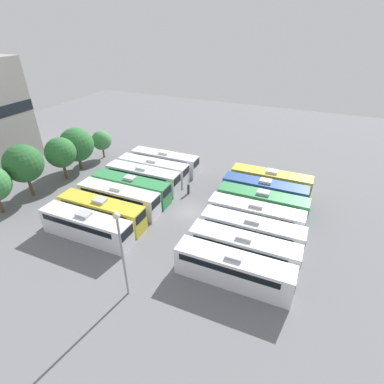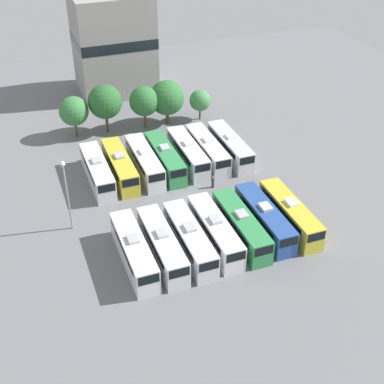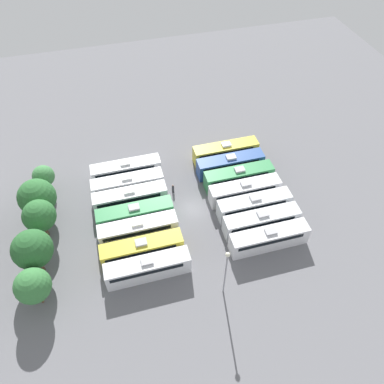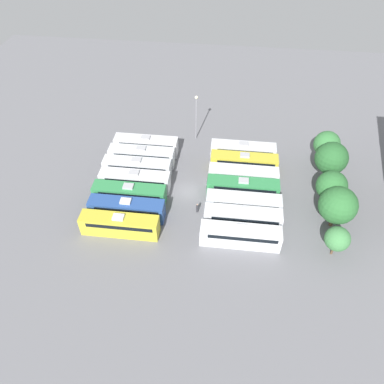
% 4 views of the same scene
% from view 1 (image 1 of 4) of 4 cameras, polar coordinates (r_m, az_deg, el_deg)
% --- Properties ---
extents(ground_plane, '(117.55, 117.55, 0.00)m').
position_cam_1_polar(ground_plane, '(40.49, -0.63, -3.72)').
color(ground_plane, slate).
extents(bus_0, '(2.57, 11.56, 3.52)m').
position_cam_1_polar(bus_0, '(30.10, 7.79, -14.20)').
color(bus_0, silver).
rests_on(bus_0, ground_plane).
extents(bus_1, '(2.57, 11.56, 3.52)m').
position_cam_1_polar(bus_1, '(32.39, 9.68, -10.54)').
color(bus_1, silver).
rests_on(bus_1, ground_plane).
extents(bus_2, '(2.57, 11.56, 3.52)m').
position_cam_1_polar(bus_2, '(34.83, 11.22, -7.34)').
color(bus_2, silver).
rests_on(bus_2, ground_plane).
extents(bus_3, '(2.57, 11.56, 3.52)m').
position_cam_1_polar(bus_3, '(37.45, 11.89, -4.42)').
color(bus_3, silver).
rests_on(bus_3, ground_plane).
extents(bus_4, '(2.57, 11.56, 3.52)m').
position_cam_1_polar(bus_4, '(40.10, 13.14, -2.03)').
color(bus_4, '#338C4C').
rests_on(bus_4, ground_plane).
extents(bus_5, '(2.57, 11.56, 3.52)m').
position_cam_1_polar(bus_5, '(42.88, 13.57, 0.19)').
color(bus_5, '#284C93').
rests_on(bus_5, ground_plane).
extents(bus_6, '(2.57, 11.56, 3.52)m').
position_cam_1_polar(bus_6, '(45.71, 14.71, 2.03)').
color(bus_6, gold).
rests_on(bus_6, ground_plane).
extents(bus_7, '(2.57, 11.56, 3.52)m').
position_cam_1_polar(bus_7, '(37.14, -19.54, -6.04)').
color(bus_7, silver).
rests_on(bus_7, ground_plane).
extents(bus_8, '(2.57, 11.56, 3.52)m').
position_cam_1_polar(bus_8, '(39.13, -16.82, -3.50)').
color(bus_8, gold).
rests_on(bus_8, ground_plane).
extents(bus_9, '(2.57, 11.56, 3.52)m').
position_cam_1_polar(bus_9, '(41.32, -13.80, -1.08)').
color(bus_9, white).
rests_on(bus_9, ground_plane).
extents(bus_10, '(2.57, 11.56, 3.52)m').
position_cam_1_polar(bus_10, '(43.34, -11.52, 0.79)').
color(bus_10, '#338C4C').
rests_on(bus_10, ground_plane).
extents(bus_11, '(2.57, 11.56, 3.52)m').
position_cam_1_polar(bus_11, '(45.93, -9.35, 2.81)').
color(bus_11, silver).
rests_on(bus_11, ground_plane).
extents(bus_12, '(2.57, 11.56, 3.52)m').
position_cam_1_polar(bus_12, '(48.15, -7.43, 4.33)').
color(bus_12, silver).
rests_on(bus_12, ground_plane).
extents(bus_13, '(2.57, 11.56, 3.52)m').
position_cam_1_polar(bus_13, '(50.70, -5.24, 5.86)').
color(bus_13, silver).
rests_on(bus_13, ground_plane).
extents(worker_person, '(0.36, 0.36, 1.72)m').
position_cam_1_polar(worker_person, '(44.06, -0.69, 0.58)').
color(worker_person, '#333338').
rests_on(worker_person, ground_plane).
extents(light_pole, '(0.60, 0.60, 9.29)m').
position_cam_1_polar(light_pole, '(26.45, -13.43, -9.48)').
color(light_pole, gray).
rests_on(light_pole, ground_plane).
extents(tree_1, '(5.31, 5.31, 7.80)m').
position_cam_1_polar(tree_1, '(47.77, -29.43, 4.73)').
color(tree_1, brown).
rests_on(tree_1, ground_plane).
extents(tree_2, '(4.70, 4.70, 6.90)m').
position_cam_1_polar(tree_2, '(50.94, -23.74, 6.89)').
color(tree_2, brown).
rests_on(tree_2, ground_plane).
extents(tree_3, '(5.59, 5.59, 7.18)m').
position_cam_1_polar(tree_3, '(53.73, -21.13, 8.40)').
color(tree_3, brown).
rests_on(tree_3, ground_plane).
extents(tree_4, '(3.49, 3.49, 5.09)m').
position_cam_1_polar(tree_4, '(57.37, -16.83, 9.39)').
color(tree_4, brown).
rests_on(tree_4, ground_plane).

